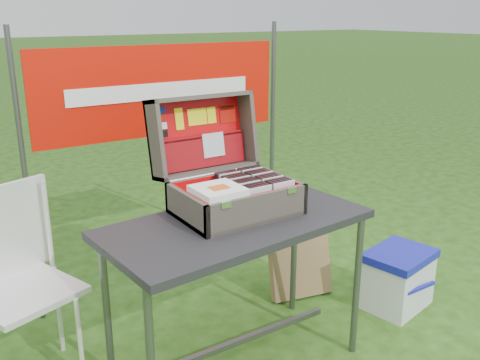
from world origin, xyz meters
TOP-DOWN VIEW (x-y plane):
  - table at (-0.11, 0.09)m, footprint 1.33×0.75m
  - table_top at (-0.11, 0.09)m, footprint 1.33×0.75m
  - table_leg_fr at (0.48, -0.17)m, footprint 0.04×0.04m
  - table_leg_bl at (-0.69, 0.36)m, footprint 0.04×0.04m
  - table_leg_br at (0.48, 0.36)m, footprint 0.04×0.04m
  - table_brace at (-0.11, 0.09)m, footprint 1.13×0.03m
  - suitcase at (-0.05, 0.24)m, footprint 0.57×0.57m
  - suitcase_base_bottom at (-0.05, 0.18)m, footprint 0.57×0.41m
  - suitcase_base_wall_front at (-0.05, -0.02)m, footprint 0.57×0.02m
  - suitcase_base_wall_back at (-0.05, 0.37)m, footprint 0.57×0.02m
  - suitcase_base_wall_left at (-0.33, 0.18)m, footprint 0.02×0.41m
  - suitcase_base_wall_right at (0.22, 0.18)m, footprint 0.02×0.41m
  - suitcase_liner_floor at (-0.05, 0.18)m, footprint 0.53×0.36m
  - suitcase_latch_left at (-0.24, -0.03)m, footprint 0.05×0.01m
  - suitcase_latch_right at (0.13, -0.03)m, footprint 0.05×0.01m
  - suitcase_hinge at (-0.05, 0.38)m, footprint 0.52×0.02m
  - suitcase_lid_back at (-0.05, 0.56)m, footprint 0.57×0.09m
  - suitcase_lid_rim_far at (-0.05, 0.53)m, footprint 0.57×0.16m
  - suitcase_lid_rim_near at (-0.05, 0.46)m, footprint 0.57×0.16m
  - suitcase_lid_rim_left at (-0.33, 0.49)m, footprint 0.02×0.22m
  - suitcase_lid_rim_right at (0.22, 0.49)m, footprint 0.02×0.22m
  - suitcase_lid_liner at (-0.05, 0.54)m, footprint 0.52×0.07m
  - suitcase_liner_wall_front at (-0.05, -0.00)m, footprint 0.53×0.01m
  - suitcase_liner_wall_back at (-0.05, 0.35)m, footprint 0.53×0.01m
  - suitcase_liner_wall_left at (-0.32, 0.18)m, footprint 0.01×0.36m
  - suitcase_liner_wall_right at (0.21, 0.18)m, footprint 0.01×0.36m
  - suitcase_lid_pocket at (-0.05, 0.51)m, footprint 0.51×0.06m
  - suitcase_pocket_edge at (-0.05, 0.52)m, footprint 0.50×0.02m
  - suitcase_pocket_cd at (0.01, 0.49)m, footprint 0.13×0.03m
  - lid_sticker_cc_a at (-0.26, 0.56)m, footprint 0.06×0.01m
  - lid_sticker_cc_b at (-0.26, 0.56)m, footprint 0.06×0.01m
  - lid_sticker_cc_c at (-0.26, 0.55)m, footprint 0.06×0.01m
  - lid_sticker_cc_d at (-0.26, 0.54)m, footprint 0.06×0.01m
  - lid_card_neon_tall at (-0.16, 0.55)m, footprint 0.05×0.02m
  - lid_card_neon_main at (-0.05, 0.55)m, footprint 0.11×0.02m
  - lid_card_neon_small at (0.03, 0.55)m, footprint 0.05×0.02m
  - lid_sticker_band at (0.14, 0.55)m, footprint 0.10×0.02m
  - lid_sticker_band_bar at (0.14, 0.56)m, footprint 0.09×0.01m
  - cd_left_0 at (-0.02, 0.02)m, footprint 0.13×0.01m
  - cd_left_1 at (-0.02, 0.04)m, footprint 0.13×0.01m
  - cd_left_2 at (-0.02, 0.06)m, footprint 0.13×0.01m
  - cd_left_3 at (-0.02, 0.09)m, footprint 0.13×0.01m
  - cd_left_4 at (-0.02, 0.11)m, footprint 0.13×0.01m
  - cd_left_5 at (-0.02, 0.13)m, footprint 0.13×0.01m
  - cd_left_6 at (-0.02, 0.15)m, footprint 0.13×0.01m
  - cd_left_7 at (-0.02, 0.18)m, footprint 0.13×0.01m
  - cd_left_8 at (-0.02, 0.20)m, footprint 0.13×0.01m
  - cd_left_9 at (-0.02, 0.22)m, footprint 0.13×0.01m
  - cd_left_10 at (-0.02, 0.24)m, footprint 0.13×0.01m
  - cd_left_11 at (-0.02, 0.27)m, footprint 0.13×0.01m
  - cd_left_12 at (-0.02, 0.29)m, footprint 0.13×0.01m
  - cd_left_13 at (-0.02, 0.31)m, footprint 0.13×0.01m
  - cd_left_14 at (-0.02, 0.33)m, footprint 0.13×0.01m
  - cd_right_0 at (0.12, 0.02)m, footprint 0.13×0.01m
  - cd_right_1 at (0.12, 0.04)m, footprint 0.13×0.01m
  - cd_right_2 at (0.12, 0.06)m, footprint 0.13×0.01m
  - cd_right_3 at (0.12, 0.09)m, footprint 0.13×0.01m
  - cd_right_4 at (0.12, 0.11)m, footprint 0.13×0.01m
  - cd_right_5 at (0.12, 0.13)m, footprint 0.13×0.01m
  - cd_right_6 at (0.12, 0.15)m, footprint 0.13×0.01m
  - cd_right_7 at (0.12, 0.18)m, footprint 0.13×0.01m
  - cd_right_8 at (0.12, 0.20)m, footprint 0.13×0.01m
  - cd_right_9 at (0.12, 0.22)m, footprint 0.13×0.01m
  - cd_right_10 at (0.12, 0.24)m, footprint 0.13×0.01m
  - cd_right_11 at (0.12, 0.27)m, footprint 0.13×0.01m
  - cd_right_12 at (0.12, 0.29)m, footprint 0.13×0.01m
  - cd_right_13 at (0.12, 0.31)m, footprint 0.13×0.01m
  - cd_right_14 at (0.12, 0.33)m, footprint 0.13×0.01m
  - songbook_0 at (-0.20, 0.10)m, footprint 0.22×0.22m
  - songbook_1 at (-0.20, 0.10)m, footprint 0.22×0.22m
  - songbook_2 at (-0.20, 0.10)m, footprint 0.22×0.22m
  - songbook_3 at (-0.20, 0.10)m, footprint 0.22×0.22m
  - songbook_4 at (-0.20, 0.10)m, footprint 0.22×0.22m
  - songbook_5 at (-0.20, 0.10)m, footprint 0.22×0.22m
  - songbook_graphic at (-0.20, 0.09)m, footprint 0.09×0.07m
  - cooler at (1.04, 0.03)m, footprint 0.47×0.40m
  - cooler_body at (1.04, 0.03)m, footprint 0.45×0.37m
  - cooler_lid at (1.04, 0.03)m, footprint 0.47×0.40m
  - cooler_handle at (1.04, -0.14)m, footprint 0.25×0.02m
  - chair at (-1.03, 0.51)m, footprint 0.58×0.61m
  - chair_seat at (-1.03, 0.51)m, footprint 0.56×0.56m
  - chair_backrest at (-1.03, 0.72)m, footprint 0.43×0.17m
  - chair_leg_fr at (-0.84, 0.32)m, footprint 0.02×0.02m
  - chair_leg_br at (-0.84, 0.70)m, footprint 0.02×0.02m
  - chair_upright_right at (-0.84, 0.72)m, footprint 0.02×0.02m
  - cardboard_box at (0.62, 0.48)m, footprint 0.43×0.25m
  - banner_post_left at (-0.85, 1.10)m, footprint 0.03×0.03m
  - banner_post_right at (0.85, 1.10)m, footprint 0.03×0.03m
  - banner at (0.00, 1.09)m, footprint 1.60×0.02m
  - banner_text at (0.00, 1.08)m, footprint 1.20×0.00m

SIDE VIEW (x-z plane):
  - table_brace at x=-0.11m, z-range 0.10..0.14m
  - cooler_body at x=1.04m, z-range 0.00..0.32m
  - cooler at x=1.04m, z-range 0.00..0.37m
  - cooler_handle at x=1.04m, z-range 0.19..0.21m
  - cardboard_box at x=0.62m, z-range 0.00..0.43m
  - chair_leg_fr at x=-0.84m, z-range 0.00..0.50m
  - chair_leg_br at x=-0.84m, z-range 0.00..0.50m
  - cooler_lid at x=1.04m, z-range 0.32..0.37m
  - table_leg_fr at x=0.48m, z-range 0.00..0.76m
  - table_leg_bl at x=-0.69m, z-range 0.00..0.76m
  - table_leg_br at x=0.48m, z-range 0.00..0.76m
  - table at x=-0.11m, z-range 0.00..0.80m
  - chair at x=-1.03m, z-range 0.00..0.98m
  - chair_seat at x=-1.03m, z-range 0.48..0.51m
  - chair_upright_right at x=-0.84m, z-range 0.50..0.96m
  - chair_backrest at x=-1.03m, z-range 0.51..0.98m
  - table_top at x=-0.11m, z-range 0.76..0.80m
  - suitcase_base_bottom at x=-0.05m, z-range 0.80..0.83m
  - suitcase_liner_floor at x=-0.05m, z-range 0.83..0.83m
  - banner_post_left at x=-0.85m, z-range 0.00..1.70m
  - banner_post_right at x=0.85m, z-range 0.00..1.70m
  - suitcase_base_wall_front at x=-0.05m, z-range 0.80..0.96m
  - suitcase_base_wall_back at x=-0.05m, z-range 0.80..0.96m
  - suitcase_base_wall_left at x=-0.33m, z-range 0.80..0.96m
  - suitcase_base_wall_right at x=0.22m, z-range 0.80..0.96m
  - suitcase_liner_wall_front at x=-0.05m, z-range 0.83..0.96m
  - suitcase_liner_wall_back at x=-0.05m, z-range 0.83..0.96m
  - suitcase_liner_wall_left at x=-0.32m, z-range 0.83..0.96m
  - suitcase_liner_wall_right at x=0.21m, z-range 0.83..0.96m
  - cd_left_0 at x=-0.02m, z-range 0.83..0.98m
  - cd_left_1 at x=-0.02m, z-range 0.83..0.98m
  - cd_left_2 at x=-0.02m, z-range 0.83..0.98m
  - cd_left_3 at x=-0.02m, z-range 0.83..0.98m
  - cd_left_4 at x=-0.02m, z-range 0.83..0.98m
  - cd_left_5 at x=-0.02m, z-range 0.83..0.98m
  - cd_left_6 at x=-0.02m, z-range 0.83..0.98m
  - cd_left_7 at x=-0.02m, z-range 0.83..0.98m
  - cd_left_8 at x=-0.02m, z-range 0.83..0.98m
  - cd_left_9 at x=-0.02m, z-range 0.83..0.98m
  - cd_left_10 at x=-0.02m, z-range 0.83..0.98m
  - cd_left_11 at x=-0.02m, z-range 0.83..0.98m
  - cd_left_12 at x=-0.02m, z-range 0.83..0.98m
  - cd_left_13 at x=-0.02m, z-range 0.83..0.98m
  - cd_left_14 at x=-0.02m, z-range 0.83..0.98m
  - cd_right_0 at x=0.12m, z-range 0.83..0.98m
  - cd_right_1 at x=0.12m, z-range 0.83..0.98m
  - cd_right_2 at x=0.12m, z-range 0.83..0.98m
  - cd_right_3 at x=0.12m, z-range 0.83..0.98m
  - cd_right_4 at x=0.12m, z-range 0.83..0.98m
  - cd_right_5 at x=0.12m, z-range 0.83..0.98m
  - cd_right_6 at x=0.12m, z-range 0.83..0.98m
  - cd_right_7 at x=0.12m, z-range 0.83..0.98m
  - cd_right_8 at x=0.12m, z-range 0.83..0.98m
  - cd_right_9 at x=0.12m, z-range 0.83..0.98m
  - cd_right_10 at x=0.12m, z-range 0.83..0.98m
  - cd_right_11 at x=0.12m, z-range 0.83..0.98m
  - cd_right_12 at x=0.12m, z-range 0.83..0.98m
  - cd_right_13 at x=0.12m, z-range 0.83..0.98m
  - cd_right_14 at x=0.12m, z-range 0.83..0.98m
  - suitcase_latch_left at x=-0.24m, z-range 0.93..0.96m
  - suitcase_latch_right at x=0.13m, z-range 0.93..0.96m
  - suitcase_lid_rim_near at x=-0.05m, z-range 0.93..0.98m
  - suitcase_hinge at x=-0.05m, z-range 0.95..0.96m
  - songbook_0 at x=-0.20m, z-range 0.96..0.96m
  - songbook_1 at x=-0.20m, z-range 0.96..0.97m
  - songbook_2 at x=-0.20m, z-range 0.97..0.97m
  - songbook_3 at x=-0.20m, z-range 0.97..0.98m
  - songbook_4 at x=-0.20m, z-range 0.98..0.98m
  - songbook_5 at x=-0.20m, z-range 0.98..0.99m
  - songbook_graphic at x=-0.20m, z-range 0.99..0.99m
  - suitcase_lid_pocket at x=-0.05m, z-range 0.96..1.13m
  - suitcase at x=-0.05m, z-range 0.80..1.35m
  - suitcase_pocket_cd at x=0.01m, z-range 1.01..1.14m
  - suitcase_pocket_edge at x=-0.05m, z-range 1.12..1.14m
  - suitcase_lid_back at x=-0.05m, z-range 0.93..1.34m
  - suitcase_lid_liner at x=-0.05m, z-range 0.96..1.31m
  - suitcase_lid_rim_left at x=-0.33m, z-range 0.93..1.36m
  - suitcase_lid_rim_right at x=0.22m, z-range 0.93..1.36m
  - lid_sticker_cc_d at x=-0.26m, z-range 1.15..1.18m
  - lid_sticker_cc_c at x=-0.26m, z-range 1.19..1.22m
  - lid_card_neon_tall at x=-0.16m, z-range 1.17..1.28m
  - lid_card_neon_main at x=-0.05m, z-range 1.19..1.27m
  - lid_card_neon_small at x=0.03m, z-range 1.19..1.27m
  - lid_sticker_band at x=0.14m, z-range 1.18..1.28m
  - lid_sticker_cc_b at x=-0.26m, z-range 1.23..1.26m
  - lid_sticker_band_bar at x=0.14m, z-range 1.25..1.27m
  - lid_sticker_cc_a at x=-0.26m, z-range 1.26..1.30m
  - banner at x=0.00m, z-range 1.02..1.58m
  - banner_text at x=0.00m, z-range 1.25..1.35m
  - suitcase_lid_rim_far at x=-0.05m, z-range 1.31..1.36m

